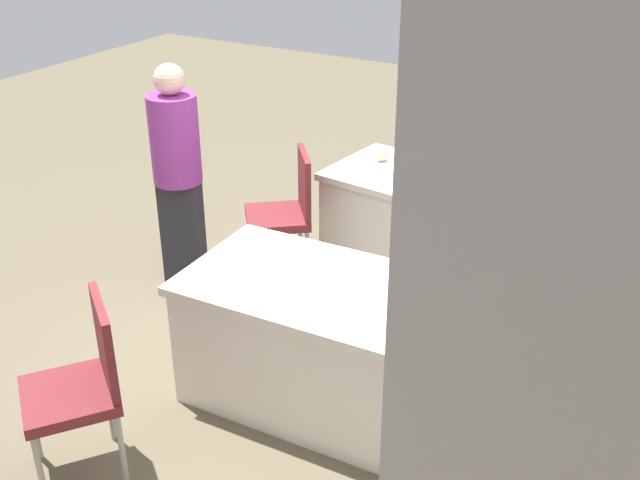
{
  "coord_description": "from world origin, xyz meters",
  "views": [
    {
      "loc": [
        -1.95,
        3.31,
        2.82
      ],
      "look_at": [
        -0.06,
        0.02,
        0.9
      ],
      "focal_mm": 42.78,
      "sensor_mm": 36.0,
      "label": 1
    }
  ],
  "objects_px": {
    "chair_tucked_left": "(571,329)",
    "chair_by_pillar": "(83,380)",
    "table_foreground": "(430,228)",
    "yarn_ball": "(381,155)",
    "person_attendee_standing": "(177,166)",
    "chair_aisle": "(287,208)",
    "table_mid_left": "(337,347)",
    "laptop_silver": "(420,168)",
    "scissors_red": "(493,192)"
  },
  "relations": [
    {
      "from": "chair_aisle",
      "to": "chair_by_pillar",
      "type": "bearing_deg",
      "value": 146.76
    },
    {
      "from": "person_attendee_standing",
      "to": "laptop_silver",
      "type": "height_order",
      "value": "person_attendee_standing"
    },
    {
      "from": "table_mid_left",
      "to": "chair_tucked_left",
      "type": "relative_size",
      "value": 1.79
    },
    {
      "from": "chair_tucked_left",
      "to": "chair_by_pillar",
      "type": "distance_m",
      "value": 2.52
    },
    {
      "from": "chair_by_pillar",
      "to": "scissors_red",
      "type": "distance_m",
      "value": 2.97
    },
    {
      "from": "table_foreground",
      "to": "chair_tucked_left",
      "type": "distance_m",
      "value": 1.71
    },
    {
      "from": "person_attendee_standing",
      "to": "yarn_ball",
      "type": "height_order",
      "value": "person_attendee_standing"
    },
    {
      "from": "table_foreground",
      "to": "scissors_red",
      "type": "height_order",
      "value": "scissors_red"
    },
    {
      "from": "table_foreground",
      "to": "chair_by_pillar",
      "type": "relative_size",
      "value": 1.65
    },
    {
      "from": "yarn_ball",
      "to": "chair_by_pillar",
      "type": "bearing_deg",
      "value": 86.27
    },
    {
      "from": "chair_tucked_left",
      "to": "table_foreground",
      "type": "bearing_deg",
      "value": -150.62
    },
    {
      "from": "person_attendee_standing",
      "to": "laptop_silver",
      "type": "relative_size",
      "value": 4.59
    },
    {
      "from": "table_foreground",
      "to": "chair_aisle",
      "type": "height_order",
      "value": "chair_aisle"
    },
    {
      "from": "person_attendee_standing",
      "to": "scissors_red",
      "type": "distance_m",
      "value": 2.18
    },
    {
      "from": "chair_aisle",
      "to": "table_foreground",
      "type": "bearing_deg",
      "value": -95.58
    },
    {
      "from": "laptop_silver",
      "to": "scissors_red",
      "type": "height_order",
      "value": "laptop_silver"
    },
    {
      "from": "person_attendee_standing",
      "to": "scissors_red",
      "type": "height_order",
      "value": "person_attendee_standing"
    },
    {
      "from": "chair_tucked_left",
      "to": "laptop_silver",
      "type": "xyz_separation_m",
      "value": [
        1.4,
        -1.22,
        0.23
      ]
    },
    {
      "from": "table_mid_left",
      "to": "table_foreground",
      "type": "bearing_deg",
      "value": -85.4
    },
    {
      "from": "person_attendee_standing",
      "to": "table_foreground",
      "type": "bearing_deg",
      "value": -165.82
    },
    {
      "from": "laptop_silver",
      "to": "chair_aisle",
      "type": "bearing_deg",
      "value": 48.22
    },
    {
      "from": "chair_by_pillar",
      "to": "person_attendee_standing",
      "type": "relative_size",
      "value": 0.6
    },
    {
      "from": "chair_aisle",
      "to": "person_attendee_standing",
      "type": "height_order",
      "value": "person_attendee_standing"
    },
    {
      "from": "table_foreground",
      "to": "person_attendee_standing",
      "type": "bearing_deg",
      "value": 32.37
    },
    {
      "from": "table_mid_left",
      "to": "chair_by_pillar",
      "type": "distance_m",
      "value": 1.36
    },
    {
      "from": "chair_tucked_left",
      "to": "chair_aisle",
      "type": "distance_m",
      "value": 2.22
    },
    {
      "from": "yarn_ball",
      "to": "table_mid_left",
      "type": "bearing_deg",
      "value": 108.84
    },
    {
      "from": "chair_by_pillar",
      "to": "yarn_ball",
      "type": "height_order",
      "value": "chair_by_pillar"
    },
    {
      "from": "table_foreground",
      "to": "laptop_silver",
      "type": "height_order",
      "value": "laptop_silver"
    },
    {
      "from": "table_foreground",
      "to": "chair_by_pillar",
      "type": "height_order",
      "value": "chair_by_pillar"
    },
    {
      "from": "table_mid_left",
      "to": "scissors_red",
      "type": "relative_size",
      "value": 9.65
    },
    {
      "from": "chair_tucked_left",
      "to": "chair_by_pillar",
      "type": "height_order",
      "value": "chair_tucked_left"
    },
    {
      "from": "chair_tucked_left",
      "to": "scissors_red",
      "type": "relative_size",
      "value": 5.4
    },
    {
      "from": "table_foreground",
      "to": "chair_aisle",
      "type": "bearing_deg",
      "value": 32.92
    },
    {
      "from": "table_foreground",
      "to": "table_mid_left",
      "type": "height_order",
      "value": "same"
    },
    {
      "from": "laptop_silver",
      "to": "scissors_red",
      "type": "xyz_separation_m",
      "value": [
        -0.57,
        0.08,
        -0.04
      ]
    },
    {
      "from": "person_attendee_standing",
      "to": "chair_by_pillar",
      "type": "bearing_deg",
      "value": 97.14
    },
    {
      "from": "person_attendee_standing",
      "to": "chair_aisle",
      "type": "bearing_deg",
      "value": -166.58
    },
    {
      "from": "table_mid_left",
      "to": "yarn_ball",
      "type": "bearing_deg",
      "value": -71.16
    },
    {
      "from": "laptop_silver",
      "to": "table_foreground",
      "type": "bearing_deg",
      "value": 157.21
    },
    {
      "from": "person_attendee_standing",
      "to": "yarn_ball",
      "type": "bearing_deg",
      "value": -150.87
    },
    {
      "from": "chair_aisle",
      "to": "laptop_silver",
      "type": "distance_m",
      "value": 1.01
    },
    {
      "from": "table_foreground",
      "to": "person_attendee_standing",
      "type": "relative_size",
      "value": 0.99
    },
    {
      "from": "yarn_ball",
      "to": "scissors_red",
      "type": "distance_m",
      "value": 0.94
    },
    {
      "from": "table_foreground",
      "to": "yarn_ball",
      "type": "distance_m",
      "value": 0.66
    },
    {
      "from": "chair_aisle",
      "to": "scissors_red",
      "type": "distance_m",
      "value": 1.44
    },
    {
      "from": "table_foreground",
      "to": "chair_by_pillar",
      "type": "xyz_separation_m",
      "value": [
        0.68,
        2.75,
        0.17
      ]
    },
    {
      "from": "table_mid_left",
      "to": "laptop_silver",
      "type": "xyz_separation_m",
      "value": [
        0.27,
        -1.75,
        0.42
      ]
    },
    {
      "from": "chair_aisle",
      "to": "person_attendee_standing",
      "type": "bearing_deg",
      "value": 83.11
    },
    {
      "from": "chair_tucked_left",
      "to": "yarn_ball",
      "type": "distance_m",
      "value": 2.19
    }
  ]
}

